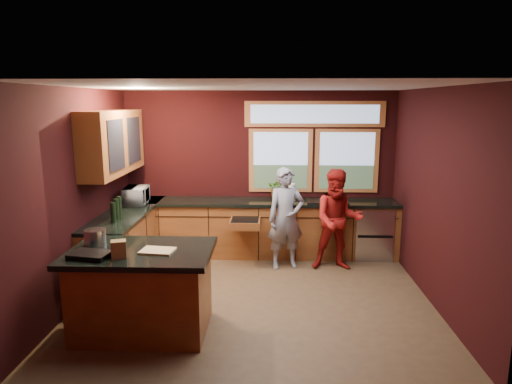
# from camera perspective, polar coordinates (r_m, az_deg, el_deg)

# --- Properties ---
(floor) EXTENTS (4.50, 4.50, 0.00)m
(floor) POSITION_cam_1_polar(r_m,az_deg,el_deg) (6.15, -0.10, -12.99)
(floor) COLOR brown
(floor) RESTS_ON ground
(room_shell) EXTENTS (4.52, 4.02, 2.71)m
(room_shell) POSITION_cam_1_polar(r_m,az_deg,el_deg) (6.02, -5.69, 4.28)
(room_shell) COLOR black
(room_shell) RESTS_ON ground
(back_counter) EXTENTS (4.50, 0.64, 0.93)m
(back_counter) POSITION_cam_1_polar(r_m,az_deg,el_deg) (7.58, 1.89, -4.50)
(back_counter) COLOR brown
(back_counter) RESTS_ON floor
(left_counter) EXTENTS (0.64, 2.30, 0.93)m
(left_counter) POSITION_cam_1_polar(r_m,az_deg,el_deg) (7.11, -15.83, -6.01)
(left_counter) COLOR brown
(left_counter) RESTS_ON floor
(island) EXTENTS (1.55, 1.05, 0.95)m
(island) POSITION_cam_1_polar(r_m,az_deg,el_deg) (5.30, -13.99, -11.82)
(island) COLOR brown
(island) RESTS_ON floor
(person_grey) EXTENTS (0.64, 0.50, 1.55)m
(person_grey) POSITION_cam_1_polar(r_m,az_deg,el_deg) (6.96, 3.75, -3.30)
(person_grey) COLOR slate
(person_grey) RESTS_ON floor
(person_red) EXTENTS (0.76, 0.59, 1.54)m
(person_red) POSITION_cam_1_polar(r_m,az_deg,el_deg) (6.99, 10.18, -3.46)
(person_red) COLOR maroon
(person_red) RESTS_ON floor
(microwave) EXTENTS (0.38, 0.53, 0.28)m
(microwave) POSITION_cam_1_polar(r_m,az_deg,el_deg) (7.40, -14.74, -0.46)
(microwave) COLOR #999999
(microwave) RESTS_ON left_counter
(potted_plant) EXTENTS (0.34, 0.29, 0.38)m
(potted_plant) POSITION_cam_1_polar(r_m,az_deg,el_deg) (7.48, 2.79, 0.43)
(potted_plant) COLOR #999999
(potted_plant) RESTS_ON back_counter
(paper_towel) EXTENTS (0.12, 0.12, 0.28)m
(paper_towel) POSITION_cam_1_polar(r_m,az_deg,el_deg) (7.45, 4.47, -0.03)
(paper_towel) COLOR white
(paper_towel) RESTS_ON back_counter
(cutting_board) EXTENTS (0.38, 0.29, 0.02)m
(cutting_board) POSITION_cam_1_polar(r_m,az_deg,el_deg) (5.04, -12.20, -7.18)
(cutting_board) COLOR tan
(cutting_board) RESTS_ON island
(stock_pot) EXTENTS (0.24, 0.24, 0.18)m
(stock_pot) POSITION_cam_1_polar(r_m,az_deg,el_deg) (5.42, -19.46, -5.36)
(stock_pot) COLOR silver
(stock_pot) RESTS_ON island
(paper_bag) EXTENTS (0.18, 0.16, 0.18)m
(paper_bag) POSITION_cam_1_polar(r_m,az_deg,el_deg) (4.93, -16.79, -6.85)
(paper_bag) COLOR brown
(paper_bag) RESTS_ON island
(black_tray) EXTENTS (0.44, 0.35, 0.05)m
(black_tray) POSITION_cam_1_polar(r_m,az_deg,el_deg) (5.05, -19.99, -7.39)
(black_tray) COLOR black
(black_tray) RESTS_ON island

